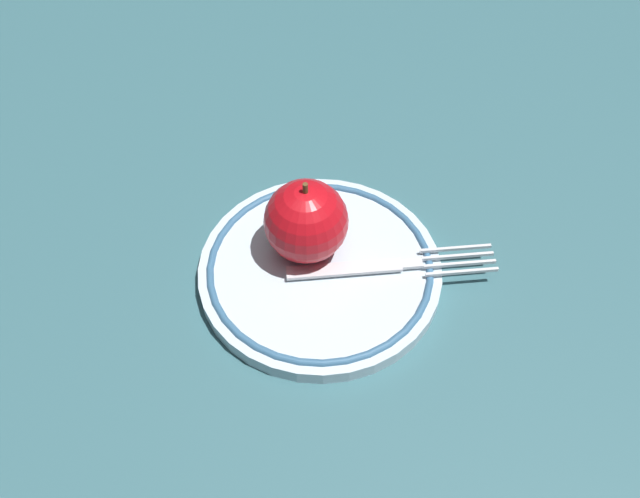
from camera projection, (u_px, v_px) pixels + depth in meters
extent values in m
plane|color=#325F68|center=(304.00, 276.00, 0.58)|extent=(2.00, 2.00, 0.00)
cylinder|color=silver|center=(320.00, 272.00, 0.58)|extent=(0.20, 0.20, 0.01)
torus|color=#356287|center=(320.00, 267.00, 0.57)|extent=(0.18, 0.18, 0.01)
sphere|color=red|center=(306.00, 221.00, 0.56)|extent=(0.07, 0.07, 0.07)
cylinder|color=brown|center=(305.00, 189.00, 0.53)|extent=(0.00, 0.00, 0.01)
cube|color=silver|center=(344.00, 269.00, 0.57)|extent=(0.08, 0.07, 0.00)
cube|color=silver|center=(412.00, 264.00, 0.57)|extent=(0.02, 0.02, 0.00)
cube|color=silver|center=(462.00, 272.00, 0.57)|extent=(0.05, 0.04, 0.00)
cube|color=silver|center=(460.00, 264.00, 0.57)|extent=(0.05, 0.04, 0.00)
cube|color=silver|center=(458.00, 256.00, 0.58)|extent=(0.05, 0.04, 0.00)
cube|color=silver|center=(455.00, 248.00, 0.58)|extent=(0.05, 0.04, 0.00)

